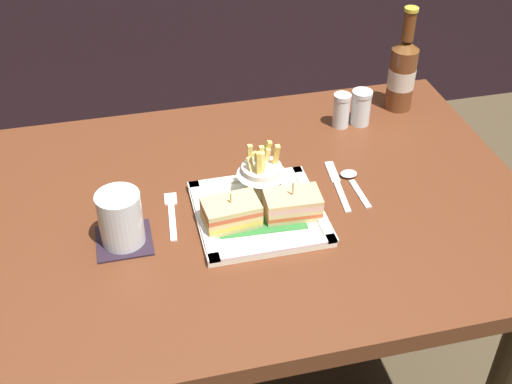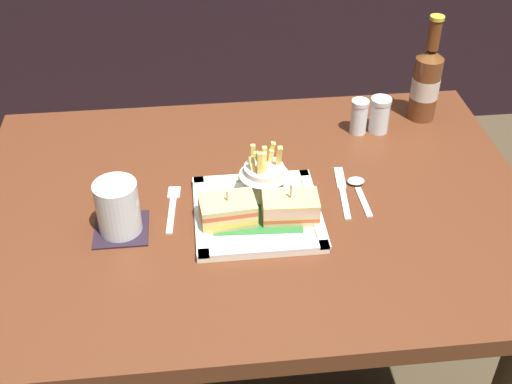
{
  "view_description": "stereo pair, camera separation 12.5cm",
  "coord_description": "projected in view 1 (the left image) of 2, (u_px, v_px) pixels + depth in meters",
  "views": [
    {
      "loc": [
        -0.23,
        -0.98,
        1.53
      ],
      "look_at": [
        0.0,
        -0.02,
        0.76
      ],
      "focal_mm": 46.31,
      "sensor_mm": 36.0,
      "label": 1
    },
    {
      "loc": [
        -0.11,
        -1.01,
        1.53
      ],
      "look_at": [
        0.0,
        -0.02,
        0.76
      ],
      "focal_mm": 46.31,
      "sensor_mm": 36.0,
      "label": 2
    }
  ],
  "objects": [
    {
      "name": "pepper_shaker",
      "position": [
        361.0,
        109.0,
        1.5
      ],
      "size": [
        0.05,
        0.05,
        0.08
      ],
      "color": "silver",
      "rests_on": "dining_table"
    },
    {
      "name": "drink_coaster",
      "position": [
        124.0,
        241.0,
        1.2
      ],
      "size": [
        0.1,
        0.1,
        0.0
      ],
      "primitive_type": "cube",
      "color": "black",
      "rests_on": "dining_table"
    },
    {
      "name": "fork",
      "position": [
        172.0,
        213.0,
        1.26
      ],
      "size": [
        0.03,
        0.14,
        0.0
      ],
      "color": "silver",
      "rests_on": "dining_table"
    },
    {
      "name": "water_glass",
      "position": [
        121.0,
        221.0,
        1.17
      ],
      "size": [
        0.08,
        0.08,
        0.1
      ],
      "color": "silver",
      "rests_on": "dining_table"
    },
    {
      "name": "fries_cup",
      "position": [
        262.0,
        174.0,
        1.27
      ],
      "size": [
        0.1,
        0.1,
        0.11
      ],
      "color": "white",
      "rests_on": "square_plate"
    },
    {
      "name": "beer_bottle",
      "position": [
        402.0,
        72.0,
        1.52
      ],
      "size": [
        0.06,
        0.06,
        0.25
      ],
      "color": "brown",
      "rests_on": "dining_table"
    },
    {
      "name": "knife",
      "position": [
        337.0,
        183.0,
        1.33
      ],
      "size": [
        0.03,
        0.17,
        0.0
      ],
      "color": "silver",
      "rests_on": "dining_table"
    },
    {
      "name": "dining_table",
      "position": [
        253.0,
        261.0,
        1.39
      ],
      "size": [
        1.09,
        0.78,
        0.72
      ],
      "color": "#5A2D19",
      "rests_on": "ground_plane"
    },
    {
      "name": "sandwich_half_right",
      "position": [
        292.0,
        204.0,
        1.23
      ],
      "size": [
        0.11,
        0.07,
        0.07
      ],
      "color": "tan",
      "rests_on": "square_plate"
    },
    {
      "name": "salt_shaker",
      "position": [
        341.0,
        112.0,
        1.49
      ],
      "size": [
        0.04,
        0.04,
        0.08
      ],
      "color": "silver",
      "rests_on": "dining_table"
    },
    {
      "name": "spoon",
      "position": [
        351.0,
        179.0,
        1.34
      ],
      "size": [
        0.03,
        0.12,
        0.01
      ],
      "color": "silver",
      "rests_on": "dining_table"
    },
    {
      "name": "square_plate",
      "position": [
        259.0,
        213.0,
        1.25
      ],
      "size": [
        0.24,
        0.24,
        0.02
      ],
      "color": "white",
      "rests_on": "dining_table"
    },
    {
      "name": "sandwich_half_left",
      "position": [
        231.0,
        213.0,
        1.21
      ],
      "size": [
        0.11,
        0.08,
        0.07
      ],
      "color": "tan",
      "rests_on": "square_plate"
    }
  ]
}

